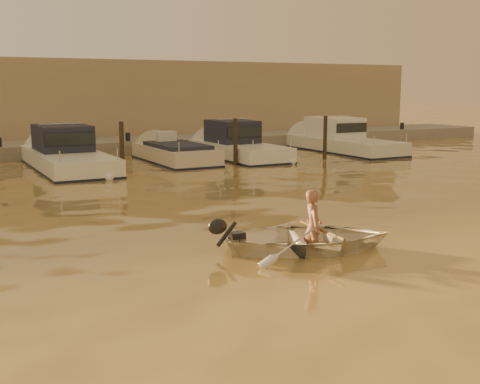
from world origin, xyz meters
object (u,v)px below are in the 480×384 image
moored_boat_2 (67,154)px  moored_boat_5 (343,140)px  dinghy (308,238)px  waterfront_building (56,103)px  person (313,227)px  moored_boat_4 (238,145)px  moored_boat_3 (175,157)px

moored_boat_2 → moored_boat_5: same height
dinghy → waterfront_building: bearing=21.0°
person → moored_boat_5: moored_boat_5 is taller
moored_boat_2 → moored_boat_5: size_ratio=1.03×
person → moored_boat_4: size_ratio=0.22×
dinghy → person: person is taller
person → waterfront_building: size_ratio=0.03×
dinghy → moored_boat_5: moored_boat_5 is taller
dinghy → moored_boat_5: (12.43, 14.99, 0.39)m
person → moored_boat_4: (6.21, 15.03, 0.15)m
moored_boat_2 → moored_boat_5: (14.09, 0.00, 0.00)m
moored_boat_3 → waterfront_building: (-2.89, 11.00, 2.17)m
person → moored_boat_5: 19.45m
person → moored_boat_5: (12.34, 15.03, 0.15)m
moored_boat_3 → moored_boat_5: bearing=0.0°
dinghy → moored_boat_2: 15.09m
moored_boat_2 → moored_boat_3: size_ratio=1.34×
dinghy → person: 0.26m
waterfront_building → moored_boat_3: bearing=-75.3°
dinghy → moored_boat_2: bearing=27.7°
moored_boat_4 → moored_boat_5: same height
moored_boat_4 → moored_boat_3: bearing=180.0°
dinghy → moored_boat_5: size_ratio=0.42×
person → moored_boat_3: person is taller
moored_boat_2 → moored_boat_3: moored_boat_2 is taller
dinghy → moored_boat_2: moored_boat_2 is taller
dinghy → moored_boat_5: 19.48m
person → moored_boat_3: 15.33m
waterfront_building → person: bearing=-90.2°
moored_boat_2 → person: bearing=-83.3°
moored_boat_2 → waterfront_building: bearing=80.4°
dinghy → waterfront_building: 26.08m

